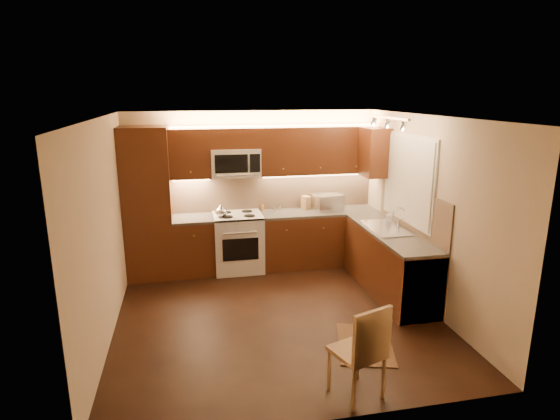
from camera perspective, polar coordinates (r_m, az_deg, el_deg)
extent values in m
cube|color=black|center=(6.03, -0.35, -12.95)|extent=(4.00, 4.00, 0.01)
cube|color=beige|center=(5.36, -0.39, 11.49)|extent=(4.00, 4.00, 0.01)
cube|color=#C4AE8F|center=(7.49, -3.37, 2.65)|extent=(4.00, 0.01, 2.50)
cube|color=#C4AE8F|center=(3.74, 5.72, -9.69)|extent=(4.00, 0.01, 2.50)
cube|color=#C4AE8F|center=(5.55, -21.07, -2.50)|extent=(0.01, 4.00, 2.50)
cube|color=#C4AE8F|center=(6.26, 17.89, -0.38)|extent=(0.01, 4.00, 2.50)
cube|color=#45280E|center=(7.17, -16.17, 0.75)|extent=(0.70, 0.60, 2.30)
cube|color=#45280E|center=(7.34, -10.62, -4.46)|extent=(0.62, 0.60, 0.86)
cube|color=#312E2D|center=(7.21, -10.79, -1.07)|extent=(0.62, 0.60, 0.04)
cube|color=#45280E|center=(7.63, 4.82, -3.52)|extent=(1.92, 0.60, 0.86)
cube|color=#312E2D|center=(7.50, 4.89, -0.25)|extent=(1.92, 0.60, 0.04)
cube|color=#45280E|center=(6.71, 13.43, -6.44)|extent=(0.60, 2.00, 0.86)
cube|color=#312E2D|center=(6.56, 13.66, -2.77)|extent=(0.60, 2.00, 0.04)
cube|color=silver|center=(6.13, 16.19, -8.67)|extent=(0.58, 0.60, 0.84)
cube|color=tan|center=(7.54, -0.72, 2.38)|extent=(3.30, 0.02, 0.60)
cube|color=tan|center=(6.61, 16.10, 0.07)|extent=(0.02, 2.00, 0.60)
cube|color=#45280E|center=(7.14, -11.18, 6.92)|extent=(0.62, 0.35, 0.75)
cube|color=#45280E|center=(7.43, 4.78, 7.43)|extent=(1.92, 0.35, 0.75)
cube|color=#45280E|center=(7.15, -5.67, 8.91)|extent=(0.76, 0.35, 0.31)
cube|color=#45280E|center=(7.30, 11.69, 7.06)|extent=(0.35, 0.50, 0.75)
cube|color=silver|center=(6.65, 15.71, 3.72)|extent=(0.03, 1.44, 1.24)
cube|color=silver|center=(6.64, 15.55, 3.71)|extent=(0.02, 1.36, 1.16)
cube|color=silver|center=(6.23, 13.26, 11.16)|extent=(0.04, 1.20, 0.03)
cube|color=silver|center=(7.54, 5.99, 0.98)|extent=(0.48, 0.39, 0.26)
cube|color=olive|center=(7.59, 3.23, 0.95)|extent=(0.14, 0.18, 0.22)
cylinder|color=silver|center=(7.52, -0.01, 0.40)|extent=(0.05, 0.05, 0.10)
cylinder|color=brown|center=(7.52, -2.21, 0.36)|extent=(0.05, 0.05, 0.10)
cylinder|color=silver|center=(7.42, -0.75, 0.16)|extent=(0.04, 0.04, 0.09)
cylinder|color=#A57231|center=(7.47, -2.15, 0.24)|extent=(0.05, 0.05, 0.09)
imported|color=silver|center=(6.98, 13.39, -0.79)|extent=(0.11, 0.11, 0.18)
cube|color=black|center=(5.49, 10.51, -16.10)|extent=(0.82, 1.03, 0.01)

